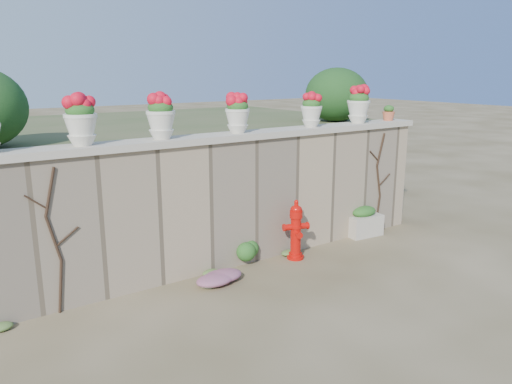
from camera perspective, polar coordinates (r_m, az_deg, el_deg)
ground at (r=6.85m, az=5.04°, el=-12.65°), size 80.00×80.00×0.00m
stone_wall at (r=7.87m, az=-3.19°, el=-1.30°), size 8.00×0.40×2.00m
wall_cap at (r=7.67m, az=-3.29°, el=6.30°), size 8.10×0.52×0.10m
raised_fill at (r=10.67m, az=-12.25°, el=2.38°), size 9.00×6.00×2.00m
back_shrub_right at (r=10.66m, az=9.19°, el=10.92°), size 1.30×1.30×1.10m
vine_left at (r=6.72m, az=-22.01°, el=-5.04°), size 0.60×0.04×1.91m
vine_right at (r=9.76m, az=13.87°, el=1.20°), size 0.60×0.04×1.91m
fire_hydrant at (r=8.22m, az=4.58°, el=-4.31°), size 0.43×0.31×0.99m
planter_box at (r=9.63m, az=12.18°, el=-3.36°), size 0.71×0.46×0.56m
green_shrub at (r=8.03m, az=-0.54°, el=-6.48°), size 0.56×0.50×0.53m
magenta_clump at (r=7.41m, az=-4.21°, el=-9.62°), size 0.79×0.52×0.21m
white_flowers at (r=7.35m, az=-4.85°, el=-9.95°), size 0.51×0.41×0.18m
urn_pot_1 at (r=6.76m, az=-19.40°, el=7.74°), size 0.42×0.42×0.65m
urn_pot_2 at (r=7.13m, az=-10.82°, el=8.47°), size 0.40×0.40×0.63m
urn_pot_3 at (r=7.73m, az=-2.12°, el=8.93°), size 0.38×0.38×0.59m
urn_pot_4 at (r=8.63m, az=6.35°, el=9.27°), size 0.36×0.36×0.57m
urn_pot_5 at (r=9.40m, az=11.64°, el=9.71°), size 0.42×0.42×0.66m
terracotta_pot at (r=10.03m, az=14.91°, el=8.64°), size 0.24×0.24×0.28m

